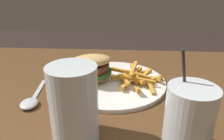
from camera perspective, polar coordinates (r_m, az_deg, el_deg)
name	(u,v)px	position (r m, az deg, el deg)	size (l,w,h in m)	color
meal_plate_near	(105,76)	(0.61, -1.77, -1.51)	(0.30, 0.30, 0.09)	white
beer_glass	(74,106)	(0.40, -9.90, -9.18)	(0.09, 0.09, 0.14)	silver
juice_glass	(188,123)	(0.39, 19.32, -13.01)	(0.08, 0.08, 0.18)	silver
spoon	(30,102)	(0.56, -20.57, -7.83)	(0.05, 0.16, 0.01)	silver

